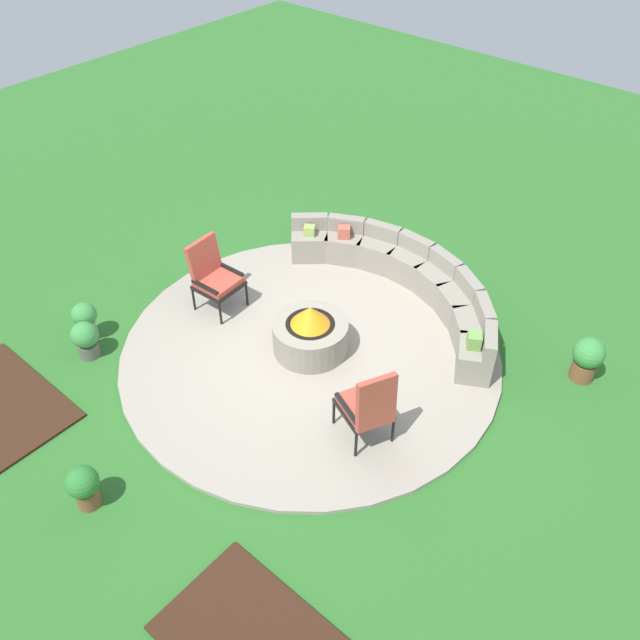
# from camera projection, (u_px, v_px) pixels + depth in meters

# --- Properties ---
(ground_plane) EXTENTS (24.00, 24.00, 0.00)m
(ground_plane) POSITION_uv_depth(u_px,v_px,m) (311.00, 351.00, 9.30)
(ground_plane) COLOR #2D6B28
(patio_circle) EXTENTS (5.23, 5.23, 0.06)m
(patio_circle) POSITION_uv_depth(u_px,v_px,m) (311.00, 350.00, 9.28)
(patio_circle) COLOR #9E9384
(patio_circle) RESTS_ON ground_plane
(mulch_bed_left) EXTENTS (2.01, 1.19, 0.04)m
(mulch_bed_left) POSITION_uv_depth(u_px,v_px,m) (1.00, 403.00, 8.54)
(mulch_bed_left) COLOR #382114
(mulch_bed_left) RESTS_ON ground_plane
(fire_pit) EXTENTS (1.03, 1.03, 0.74)m
(fire_pit) POSITION_uv_depth(u_px,v_px,m) (310.00, 333.00, 9.07)
(fire_pit) COLOR gray
(fire_pit) RESTS_ON patio_circle
(curved_stone_bench) EXTENTS (4.10, 1.72, 0.69)m
(curved_stone_bench) POSITION_uv_depth(u_px,v_px,m) (407.00, 280.00, 9.98)
(curved_stone_bench) COLOR gray
(curved_stone_bench) RESTS_ON patio_circle
(lounge_chair_front_left) EXTENTS (0.65, 0.63, 1.08)m
(lounge_chair_front_left) POSITION_uv_depth(u_px,v_px,m) (213.00, 275.00, 9.62)
(lounge_chair_front_left) COLOR black
(lounge_chair_front_left) RESTS_ON patio_circle
(lounge_chair_front_right) EXTENTS (0.78, 0.74, 1.12)m
(lounge_chair_front_right) POSITION_uv_depth(u_px,v_px,m) (368.00, 406.00, 7.70)
(lounge_chair_front_right) COLOR black
(lounge_chair_front_right) RESTS_ON patio_circle
(potted_plant_0) EXTENTS (0.35, 0.35, 0.60)m
(potted_plant_0) POSITION_uv_depth(u_px,v_px,m) (85.00, 319.00, 9.30)
(potted_plant_0) COLOR #A89E8E
(potted_plant_0) RESTS_ON ground_plane
(potted_plant_1) EXTENTS (0.37, 0.37, 0.55)m
(potted_plant_1) POSITION_uv_depth(u_px,v_px,m) (86.00, 338.00, 9.05)
(potted_plant_1) COLOR #605B56
(potted_plant_1) RESTS_ON ground_plane
(potted_plant_2) EXTENTS (0.42, 0.42, 0.66)m
(potted_plant_2) POSITION_uv_depth(u_px,v_px,m) (587.00, 357.00, 8.69)
(potted_plant_2) COLOR brown
(potted_plant_2) RESTS_ON ground_plane
(potted_plant_3) EXTENTS (0.36, 0.36, 0.58)m
(potted_plant_3) POSITION_uv_depth(u_px,v_px,m) (84.00, 486.00, 7.22)
(potted_plant_3) COLOR brown
(potted_plant_3) RESTS_ON ground_plane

